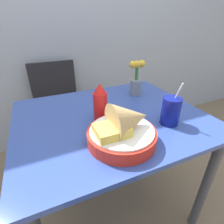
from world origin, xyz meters
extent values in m
plane|color=#7A664C|center=(0.00, 0.00, 0.00)|extent=(12.00, 12.00, 0.00)
cube|color=#9EA8B7|center=(0.00, 0.99, 1.30)|extent=(7.00, 0.06, 2.60)
cube|color=#334C9E|center=(0.00, 0.00, 0.73)|extent=(0.99, 0.82, 0.02)
cylinder|color=#4C4C51|center=(0.44, -0.35, 0.36)|extent=(0.05, 0.05, 0.72)
cylinder|color=#4C4C51|center=(-0.44, 0.35, 0.36)|extent=(0.05, 0.05, 0.72)
cylinder|color=#4C4C51|center=(0.44, 0.35, 0.36)|extent=(0.05, 0.05, 0.72)
cylinder|color=black|center=(-0.38, 0.52, 0.22)|extent=(0.03, 0.03, 0.44)
cylinder|color=black|center=(-0.02, 0.52, 0.22)|extent=(0.03, 0.03, 0.44)
cylinder|color=black|center=(-0.38, 0.88, 0.22)|extent=(0.03, 0.03, 0.44)
cylinder|color=black|center=(-0.02, 0.88, 0.22)|extent=(0.03, 0.03, 0.44)
cube|color=black|center=(-0.20, 0.70, 0.45)|extent=(0.40, 0.40, 0.02)
cube|color=black|center=(-0.20, 0.88, 0.66)|extent=(0.40, 0.03, 0.41)
cylinder|color=red|center=(-0.05, -0.23, 0.77)|extent=(0.29, 0.29, 0.06)
cylinder|color=white|center=(-0.05, -0.23, 0.80)|extent=(0.27, 0.27, 0.01)
cone|color=tan|center=(-0.02, -0.23, 0.85)|extent=(0.16, 0.16, 0.16)
cube|color=#E5C14C|center=(-0.10, -0.24, 0.82)|extent=(0.13, 0.10, 0.04)
cylinder|color=red|center=(-0.06, -0.01, 0.81)|extent=(0.07, 0.07, 0.14)
cone|color=red|center=(-0.06, -0.01, 0.91)|extent=(0.06, 0.06, 0.05)
cylinder|color=navy|center=(0.23, -0.19, 0.81)|extent=(0.09, 0.09, 0.14)
cylinder|color=black|center=(0.23, -0.19, 0.80)|extent=(0.08, 0.08, 0.11)
cylinder|color=white|center=(0.24, -0.19, 0.87)|extent=(0.01, 0.06, 0.17)
cylinder|color=gray|center=(0.27, 0.20, 0.79)|extent=(0.07, 0.07, 0.10)
cylinder|color=#33722D|center=(0.27, 0.20, 0.89)|extent=(0.02, 0.02, 0.09)
sphere|color=gold|center=(0.27, 0.20, 0.95)|extent=(0.05, 0.05, 0.05)
sphere|color=gold|center=(0.24, 0.20, 0.95)|extent=(0.05, 0.05, 0.05)
sphere|color=gold|center=(0.30, 0.20, 0.95)|extent=(0.05, 0.05, 0.05)
camera|label=1|loc=(-0.33, -0.75, 1.21)|focal=28.00mm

